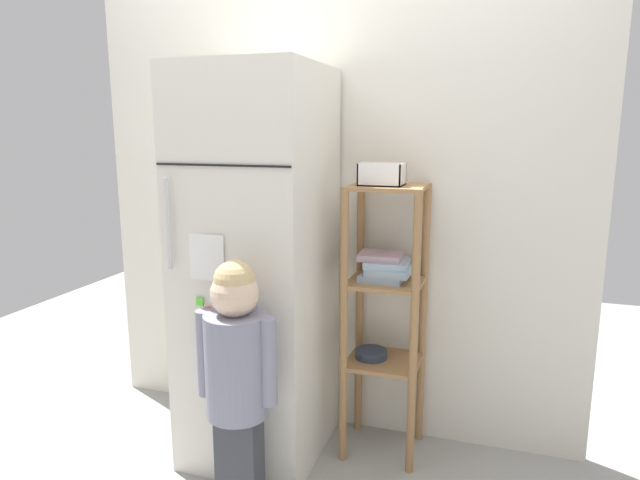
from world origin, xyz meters
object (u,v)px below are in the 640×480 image
refrigerator (258,268)px  fruit_bin (383,177)px  child_standing (237,364)px  pantry_shelf_unit (384,297)px

refrigerator → fruit_bin: bearing=14.0°
refrigerator → fruit_bin: size_ratio=9.52×
child_standing → pantry_shelf_unit: bearing=54.1°
pantry_shelf_unit → fruit_bin: (-0.01, -0.02, 0.54)m
child_standing → pantry_shelf_unit: size_ratio=0.82×
fruit_bin → pantry_shelf_unit: bearing=57.9°
refrigerator → child_standing: refrigerator is taller
child_standing → refrigerator: bearing=103.8°
refrigerator → pantry_shelf_unit: 0.59m
refrigerator → fruit_bin: 0.69m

